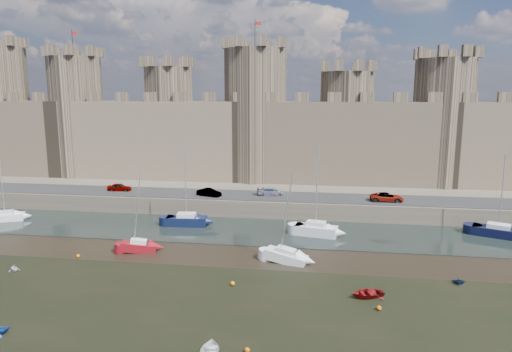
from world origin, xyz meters
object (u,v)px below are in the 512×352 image
object	(u,v)px
car_1	(209,193)
sailboat_2	(316,229)
car_2	(271,192)
sailboat_0	(5,216)
car_0	(119,187)
car_3	(387,197)
sailboat_1	(187,220)
sailboat_4	(139,246)
sailboat_5	(286,256)
sailboat_3	(498,231)

from	to	relation	value
car_1	sailboat_2	size ratio (longest dim) A/B	0.33
car_2	sailboat_0	distance (m)	38.35
car_0	car_3	size ratio (longest dim) A/B	0.78
car_2	sailboat_1	distance (m)	14.29
sailboat_1	sailboat_4	world-z (taller)	sailboat_1
car_2	sailboat_5	size ratio (longest dim) A/B	0.44
car_2	sailboat_2	xyz separation A→B (m)	(7.07, -11.32, -2.24)
sailboat_2	car_3	bearing A→B (deg)	55.70
car_2	sailboat_3	bearing A→B (deg)	-116.01
car_0	car_1	xyz separation A→B (m)	(15.11, -1.70, -0.01)
car_0	sailboat_5	distance (m)	35.12
sailboat_0	sailboat_4	bearing A→B (deg)	-44.59
car_1	sailboat_5	world-z (taller)	sailboat_5
car_1	sailboat_4	world-z (taller)	sailboat_4
car_1	sailboat_1	bearing A→B (deg)	-172.52
car_1	sailboat_0	bearing A→B (deg)	125.75
car_1	car_3	bearing A→B (deg)	-71.08
sailboat_0	sailboat_2	xyz separation A→B (m)	(43.75, -0.38, 0.16)
car_3	sailboat_4	world-z (taller)	sailboat_4
sailboat_0	car_1	bearing A→B (deg)	-5.40
car_0	sailboat_3	distance (m)	54.75
sailboat_0	sailboat_1	size ratio (longest dim) A/B	0.83
car_3	sailboat_2	world-z (taller)	sailboat_2
car_3	sailboat_2	distance (m)	14.05
car_0	sailboat_2	bearing A→B (deg)	-113.46
car_0	sailboat_1	distance (m)	16.62
sailboat_5	car_1	bearing A→B (deg)	139.72
car_0	sailboat_5	world-z (taller)	sailboat_5
car_0	car_2	bearing A→B (deg)	-93.33
sailboat_2	sailboat_1	bearing A→B (deg)	-174.89
sailboat_0	sailboat_2	bearing A→B (deg)	-23.74
car_1	sailboat_0	world-z (taller)	sailboat_0
sailboat_3	sailboat_5	xyz separation A→B (m)	(-25.78, -12.53, -0.09)
car_0	car_2	xyz separation A→B (m)	(24.27, 0.38, -0.01)
car_2	sailboat_1	size ratio (longest dim) A/B	0.39
car_1	sailboat_2	xyz separation A→B (m)	(16.23, -9.24, -2.24)
car_1	sailboat_1	distance (m)	7.80
car_0	sailboat_5	size ratio (longest dim) A/B	0.38
car_2	sailboat_5	bearing A→B (deg)	-179.24
car_2	sailboat_4	bearing A→B (deg)	137.45
car_0	sailboat_5	bearing A→B (deg)	-130.30
sailboat_0	car_0	bearing A→B (deg)	17.16
sailboat_5	sailboat_4	bearing A→B (deg)	-167.76
sailboat_2	car_0	bearing A→B (deg)	172.04
car_3	sailboat_3	distance (m)	14.77
car_1	sailboat_5	bearing A→B (deg)	-127.20
sailboat_4	car_0	bearing A→B (deg)	106.17
car_0	car_1	distance (m)	15.21
car_0	sailboat_0	xyz separation A→B (m)	(-12.40, -10.56, -2.41)
sailboat_1	car_0	bearing A→B (deg)	142.54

